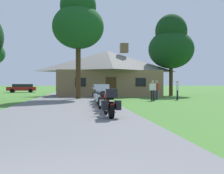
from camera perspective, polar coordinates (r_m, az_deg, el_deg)
name	(u,v)px	position (r m, az deg, el deg)	size (l,w,h in m)	color
ground_plane	(70,101)	(22.58, -8.78, -2.87)	(500.00, 500.00, 0.00)	#42752D
asphalt_driveway	(69,102)	(20.58, -8.96, -3.12)	(6.40, 80.00, 0.06)	slate
motorcycle_red_nearest_to_camera	(109,103)	(10.78, -0.55, -3.39)	(0.76, 2.08, 1.30)	black
motorcycle_black_second_in_row	(104,99)	(13.35, -1.70, -2.58)	(0.75, 2.08, 1.30)	black
motorcycle_blue_third_in_row	(101,97)	(16.03, -2.30, -2.09)	(0.84, 2.08, 1.30)	black
motorcycle_yellow_fourth_in_row	(99,95)	(18.29, -2.83, -1.76)	(0.76, 2.08, 1.30)	black
motorcycle_yellow_farthest_in_row	(97,94)	(20.97, -3.22, -1.46)	(0.73, 2.08, 1.30)	black
stone_lodge	(107,73)	(32.07, -1.01, 3.02)	(11.89, 8.17, 6.19)	#896B4C
bystander_red_shirt_near_lodge	(157,89)	(24.24, 9.31, -0.39)	(0.25, 0.55, 1.69)	navy
bystander_white_shirt_beside_signpost	(153,89)	(22.47, 8.51, -0.51)	(0.49, 0.37, 1.67)	black
bystander_white_shirt_by_tree	(177,89)	(23.96, 13.51, -0.45)	(0.34, 0.52, 1.67)	black
tree_by_lodge_front	(78,21)	(25.47, -7.08, 13.51)	(4.65, 4.65, 10.14)	#422D19
tree_right_of_lodge	(171,44)	(33.40, 12.24, 8.76)	(5.34, 5.34, 9.63)	#422D19
parked_red_suv_far_left	(22,88)	(47.36, -18.27, -0.16)	(4.76, 2.29, 1.40)	maroon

